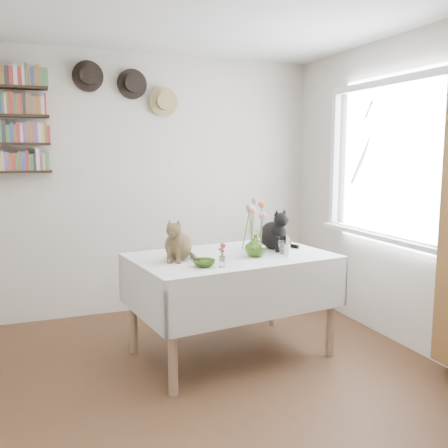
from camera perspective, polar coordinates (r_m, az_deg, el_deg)
name	(u,v)px	position (r m, az deg, el deg)	size (l,w,h in m)	color
room	(187,212)	(2.71, -4.25, 1.40)	(4.08, 4.58, 2.58)	brown
window	(386,173)	(4.36, 18.01, 5.53)	(0.12, 1.52, 1.32)	white
dining_table	(231,280)	(3.86, 0.85, -6.39)	(1.59, 1.14, 0.79)	white
tabby_cat	(178,238)	(3.64, -5.25, -1.63)	(0.21, 0.27, 0.32)	olive
black_cat	(273,228)	(4.05, 5.65, -0.46)	(0.23, 0.29, 0.34)	black
flower_vase	(255,246)	(3.74, 3.61, -2.49)	(0.16, 0.16, 0.17)	#79A93E
green_bowl	(204,263)	(3.43, -2.30, -4.49)	(0.15, 0.15, 0.05)	#79A93E
drinking_glass	(284,247)	(3.87, 6.91, -2.68)	(0.11, 0.11, 0.10)	white
candlestick	(287,250)	(3.75, 7.23, -2.96)	(0.05, 0.05, 0.16)	white
berry_jar	(222,255)	(3.41, -0.23, -3.57)	(0.05, 0.05, 0.18)	white
porcelain_figurine	(288,246)	(4.01, 7.38, -2.46)	(0.05, 0.05, 0.09)	white
flower_bouquet	(255,211)	(3.71, 3.52, 1.46)	(0.17, 0.12, 0.39)	#4C7233
wall_hats	(129,87)	(4.88, -10.80, 15.10)	(0.98, 0.09, 0.48)	black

